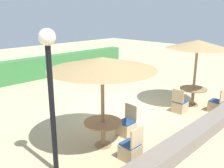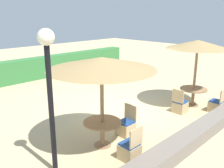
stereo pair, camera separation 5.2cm
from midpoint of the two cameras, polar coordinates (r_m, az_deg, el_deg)
The scene contains 12 objects.
ground_plane at distance 9.75m, azimuth 2.67°, elevation -5.78°, with size 40.00×40.00×0.00m, color #C6B284.
hedge_row at distance 14.70m, azimuth -16.91°, elevation 3.45°, with size 13.00×0.70×1.19m, color #387A3D.
stone_border at distance 8.08m, azimuth 19.80°, elevation -10.05°, with size 10.00×0.56×0.39m, color slate.
lamp_post at distance 5.43m, azimuth -14.01°, elevation 2.07°, with size 0.36×0.36×3.32m.
parasol_front_right at distance 10.09m, azimuth 19.17°, elevation 8.49°, with size 2.39×2.39×2.62m.
round_table_front_right at distance 10.48m, azimuth 18.24°, elevation -1.78°, with size 1.05×1.05×0.71m.
patio_chair_front_right_south at distance 10.20m, azimuth 22.91°, elevation -4.51°, with size 0.46×0.46×0.93m.
patio_chair_front_right_west at distance 9.70m, azimuth 15.37°, elevation -4.81°, with size 0.46×0.46×0.93m.
parasol_front_left at distance 6.44m, azimuth -2.17°, elevation 4.69°, with size 2.86×2.86×2.52m.
round_table_front_left at distance 7.01m, azimuth -2.02°, elevation -9.75°, with size 1.05×1.05×0.73m.
patio_chair_front_left_south at distance 6.56m, azimuth 4.35°, elevation -14.80°, with size 0.46×0.46×0.93m.
patio_chair_front_left_east at distance 7.73m, azimuth 3.45°, elevation -9.73°, with size 0.46×0.46×0.93m.
Camera 2 is at (-6.71, -6.08, 3.61)m, focal length 40.00 mm.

